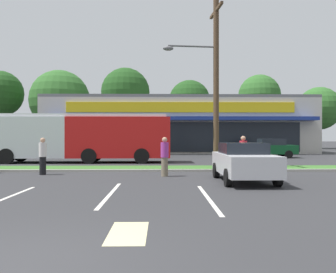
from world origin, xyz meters
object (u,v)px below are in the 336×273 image
city_bus (79,136)px  pedestrian_near_bench (165,157)px  car_2 (58,148)px  car_1 (244,161)px  car_4 (269,148)px  pedestrian_mid (43,156)px  utility_pole (213,78)px  pedestrian_far (243,154)px

city_bus → pedestrian_near_bench: size_ratio=7.14×
car_2 → pedestrian_near_bench: size_ratio=2.73×
pedestrian_near_bench → car_2: bearing=-35.5°
city_bus → car_2: city_bus is taller
car_2 → pedestrian_near_bench: 17.17m
car_1 → car_4: bearing=159.5°
car_1 → pedestrian_mid: pedestrian_mid is taller
utility_pole → pedestrian_near_bench: bearing=-128.5°
city_bus → car_1: 13.56m
car_2 → pedestrian_far: pedestrian_far is taller
city_bus → car_1: city_bus is taller
car_2 → pedestrian_mid: size_ratio=2.77×
pedestrian_near_bench → pedestrian_mid: pedestrian_near_bench is taller
pedestrian_near_bench → car_4: bearing=-100.1°
city_bus → pedestrian_mid: city_bus is taller
car_4 → pedestrian_mid: size_ratio=2.54×
car_4 → pedestrian_far: size_ratio=2.43×
car_1 → pedestrian_far: pedestrian_far is taller
city_bus → pedestrian_near_bench: (5.74, -8.38, -0.89)m
utility_pole → pedestrian_near_bench: utility_pole is taller
utility_pole → pedestrian_near_bench: size_ratio=5.26×
car_2 → pedestrian_mid: (3.33, -13.88, 0.05)m
city_bus → pedestrian_mid: 7.66m
pedestrian_far → utility_pole: bearing=144.0°
city_bus → car_1: size_ratio=2.88×
car_2 → pedestrian_near_bench: (8.94, -14.65, 0.06)m
city_bus → pedestrian_near_bench: 10.19m
car_4 → city_bus: bearing=19.3°
utility_pole → car_4: utility_pole is taller
car_2 → pedestrian_mid: pedestrian_mid is taller
car_4 → pedestrian_near_bench: (-8.81, -13.47, 0.07)m
pedestrian_near_bench → car_1: bearing=171.5°
car_2 → car_4: 17.79m
car_4 → utility_pole: bearing=58.7°
car_2 → car_4: bearing=-3.8°
city_bus → pedestrian_far: size_ratio=6.92×
car_4 → pedestrian_mid: pedestrian_mid is taller
pedestrian_near_bench → city_bus: bearing=-32.5°
car_2 → city_bus: bearing=-63.0°
car_1 → pedestrian_mid: 9.08m
car_2 → pedestrian_mid: 14.28m
utility_pole → car_1: size_ratio=2.12×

